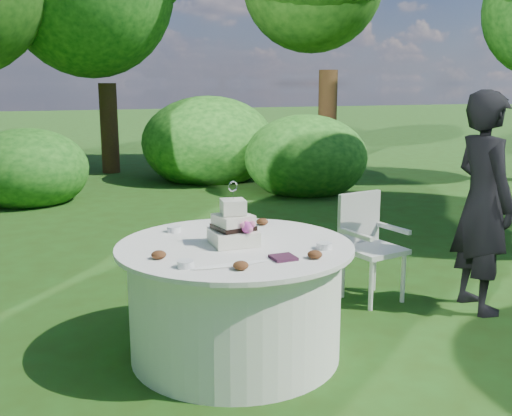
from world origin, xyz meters
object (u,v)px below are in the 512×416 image
(chair, at_px, (367,238))
(table, at_px, (235,299))
(cake, at_px, (234,227))
(napkins, at_px, (283,258))
(guest, at_px, (483,203))

(chair, bearing_deg, table, -156.59)
(cake, bearing_deg, napkins, -69.84)
(table, xyz_separation_m, cake, (-0.01, 0.00, 0.50))
(napkins, relative_size, chair, 0.16)
(table, relative_size, cake, 3.74)
(napkins, distance_m, cake, 0.47)
(cake, height_order, chair, cake)
(table, relative_size, chair, 1.74)
(guest, height_order, chair, guest)
(cake, distance_m, chair, 1.59)
(cake, bearing_deg, table, -2.27)
(guest, distance_m, cake, 2.12)
(table, distance_m, cake, 0.50)
(table, bearing_deg, chair, 23.41)
(napkins, xyz_separation_m, table, (-0.15, 0.43, -0.39))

